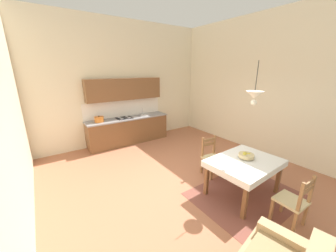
% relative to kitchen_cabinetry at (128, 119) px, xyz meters
% --- Properties ---
extents(ground_plane, '(6.47, 7.03, 0.10)m').
position_rel_kitchen_cabinetry_xyz_m(ground_plane, '(0.11, -2.94, -0.91)').
color(ground_plane, '#AD6B4C').
extents(wall_back, '(6.47, 0.12, 4.04)m').
position_rel_kitchen_cabinetry_xyz_m(wall_back, '(0.11, 0.33, 1.16)').
color(wall_back, beige).
rests_on(wall_back, ground_plane).
extents(wall_right, '(0.12, 7.03, 4.04)m').
position_rel_kitchen_cabinetry_xyz_m(wall_right, '(3.10, -2.94, 1.16)').
color(wall_right, beige).
rests_on(wall_right, ground_plane).
extents(area_rug, '(2.10, 1.60, 0.01)m').
position_rel_kitchen_cabinetry_xyz_m(area_rug, '(0.73, -4.16, -0.85)').
color(area_rug, brown).
rests_on(area_rug, ground_plane).
extents(kitchen_cabinetry, '(2.79, 0.63, 2.20)m').
position_rel_kitchen_cabinetry_xyz_m(kitchen_cabinetry, '(0.00, 0.00, 0.00)').
color(kitchen_cabinetry, brown).
rests_on(kitchen_cabinetry, ground_plane).
extents(dining_table, '(1.43, 1.09, 0.75)m').
position_rel_kitchen_cabinetry_xyz_m(dining_table, '(0.73, -4.06, -0.22)').
color(dining_table, brown).
rests_on(dining_table, ground_plane).
extents(dining_chair_camera_side, '(0.44, 0.44, 0.93)m').
position_rel_kitchen_cabinetry_xyz_m(dining_chair_camera_side, '(0.67, -5.02, -0.41)').
color(dining_chair_camera_side, '#D1BC89').
rests_on(dining_chair_camera_side, ground_plane).
extents(dining_chair_kitchen_side, '(0.46, 0.46, 0.93)m').
position_rel_kitchen_cabinetry_xyz_m(dining_chair_kitchen_side, '(0.79, -3.15, -0.41)').
color(dining_chair_kitchen_side, '#D1BC89').
rests_on(dining_chair_kitchen_side, ground_plane).
extents(fruit_bowl, '(0.30, 0.30, 0.12)m').
position_rel_kitchen_cabinetry_xyz_m(fruit_bowl, '(0.83, -4.01, -0.04)').
color(fruit_bowl, tan).
rests_on(fruit_bowl, dining_table).
extents(pendant_lamp, '(0.32, 0.32, 0.80)m').
position_rel_kitchen_cabinetry_xyz_m(pendant_lamp, '(0.88, -3.99, 1.16)').
color(pendant_lamp, black).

